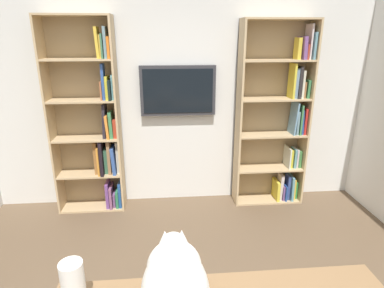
{
  "coord_description": "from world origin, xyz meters",
  "views": [
    {
      "loc": [
        0.18,
        1.51,
        1.97
      ],
      "look_at": [
        -0.04,
        -1.07,
        1.1
      ],
      "focal_mm": 30.09,
      "sensor_mm": 36.0,
      "label": 1
    }
  ],
  "objects": [
    {
      "name": "wall_back",
      "position": [
        0.0,
        -2.23,
        1.35
      ],
      "size": [
        4.52,
        0.06,
        2.7
      ],
      "primitive_type": "cube",
      "color": "silver",
      "rests_on": "ground"
    },
    {
      "name": "bookshelf_left",
      "position": [
        -1.16,
        -2.06,
        1.04
      ],
      "size": [
        0.83,
        0.28,
        2.15
      ],
      "color": "tan",
      "rests_on": "ground"
    },
    {
      "name": "bookshelf_right",
      "position": [
        0.98,
        -2.06,
        1.01
      ],
      "size": [
        0.75,
        0.28,
        2.18
      ],
      "color": "tan",
      "rests_on": "ground"
    },
    {
      "name": "wall_mounted_tv",
      "position": [
        0.02,
        -2.15,
        1.38
      ],
      "size": [
        0.86,
        0.07,
        0.56
      ],
      "color": "#333338"
    },
    {
      "name": "cat",
      "position": [
        0.16,
        0.33,
        0.91
      ],
      "size": [
        0.31,
        0.63,
        0.36
      ],
      "color": "white",
      "rests_on": "desk"
    },
    {
      "name": "paper_towel_roll",
      "position": [
        0.63,
        0.26,
        0.86
      ],
      "size": [
        0.11,
        0.11,
        0.26
      ],
      "primitive_type": "cylinder",
      "color": "white",
      "rests_on": "desk"
    }
  ]
}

